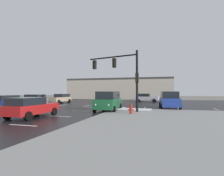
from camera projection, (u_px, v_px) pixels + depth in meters
The scene contains 14 objects.
ground_plane at pixel (100, 106), 24.28m from camera, with size 120.00×120.00×0.00m, color slate.
road_asphalt at pixel (100, 106), 24.28m from camera, with size 44.00×44.00×0.02m, color black.
snow_strip_curbside at pixel (132, 109), 19.08m from camera, with size 4.00×1.60×0.06m, color white.
lane_markings at pixel (106, 107), 22.63m from camera, with size 36.15×36.15×0.01m.
traffic_signal_mast at pixel (122, 71), 17.78m from camera, with size 5.49×1.63×5.84m.
fire_hydrant at pixel (131, 109), 15.46m from camera, with size 0.48×0.26×0.79m.
strip_building_background at pixel (120, 89), 48.27m from camera, with size 27.35×8.00×5.43m.
sedan_silver at pixel (146, 98), 34.38m from camera, with size 4.66×2.36×1.58m.
suv_blue at pixel (169, 100), 21.16m from camera, with size 2.44×4.94×2.03m.
suv_green at pixel (108, 101), 18.69m from camera, with size 2.36×4.91×2.03m.
sedan_navy at pixel (10, 101), 21.46m from camera, with size 2.27×4.63×1.58m.
sedan_grey at pixel (32, 100), 26.17m from camera, with size 4.68×2.45×1.58m.
sedan_red at pixel (31, 107), 13.94m from camera, with size 2.04×4.55×1.58m.
sedan_tan at pixel (60, 98), 31.08m from camera, with size 2.26×4.63×1.58m.
Camera 1 is at (8.13, -22.98, 2.09)m, focal length 28.73 mm.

